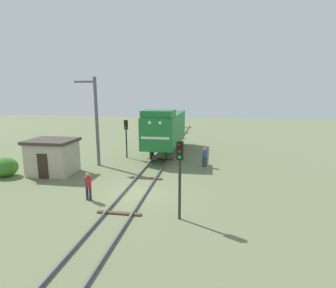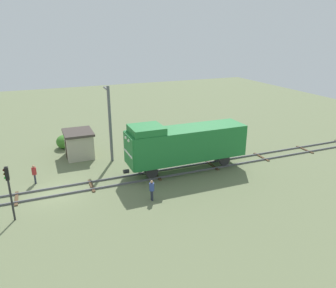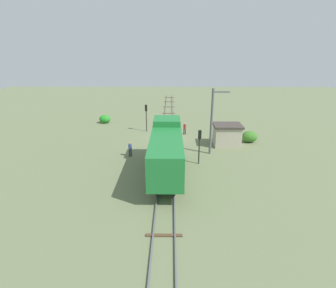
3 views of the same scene
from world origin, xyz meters
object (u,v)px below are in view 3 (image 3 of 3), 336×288
(worker_by_signal, at_px, (130,148))
(relay_hut, at_px, (227,135))
(locomotive, at_px, (166,148))
(traffic_signal_mid, at_px, (199,141))
(traffic_signal_near, at_px, (146,113))
(worker_near_track, at_px, (185,128))
(catenary_mast, at_px, (212,120))

(worker_by_signal, relative_size, relay_hut, 0.49)
(locomotive, height_order, relay_hut, locomotive)
(relay_hut, bearing_deg, locomotive, 48.84)
(locomotive, bearing_deg, traffic_signal_mid, -140.80)
(traffic_signal_near, height_order, worker_near_track, traffic_signal_near)
(traffic_signal_mid, bearing_deg, relay_hut, -125.22)
(locomotive, xyz_separation_m, traffic_signal_near, (3.20, -14.55, 0.01))
(traffic_signal_near, relative_size, relay_hut, 1.14)
(locomotive, distance_m, traffic_signal_mid, 4.39)
(locomotive, height_order, worker_by_signal, locomotive)
(catenary_mast, bearing_deg, worker_by_signal, 6.09)
(worker_near_track, bearing_deg, worker_by_signal, -99.35)
(traffic_signal_mid, bearing_deg, catenary_mast, -119.50)
(traffic_signal_mid, distance_m, catenary_mast, 3.67)
(catenary_mast, xyz_separation_m, relay_hut, (-2.44, -2.86, -2.65))
(traffic_signal_mid, xyz_separation_m, relay_hut, (-4.10, -5.81, -1.21))
(worker_by_signal, distance_m, catenary_mast, 9.80)
(relay_hut, bearing_deg, catenary_mast, 49.63)
(relay_hut, bearing_deg, traffic_signal_near, -29.17)
(traffic_signal_near, xyz_separation_m, traffic_signal_mid, (-6.60, 11.78, -0.18))
(worker_near_track, bearing_deg, locomotive, -71.36)
(worker_near_track, distance_m, catenary_mast, 8.38)
(traffic_signal_near, relative_size, worker_near_track, 2.35)
(traffic_signal_mid, height_order, worker_by_signal, traffic_signal_mid)
(worker_near_track, relative_size, relay_hut, 0.49)
(traffic_signal_mid, distance_m, worker_by_signal, 8.01)
(traffic_signal_mid, bearing_deg, worker_near_track, -84.44)
(worker_by_signal, height_order, catenary_mast, catenary_mast)
(traffic_signal_near, xyz_separation_m, worker_near_track, (-5.60, 1.50, -1.79))
(locomotive, distance_m, traffic_signal_near, 14.90)
(worker_near_track, distance_m, worker_by_signal, 10.62)
(traffic_signal_near, bearing_deg, worker_by_signal, 84.19)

